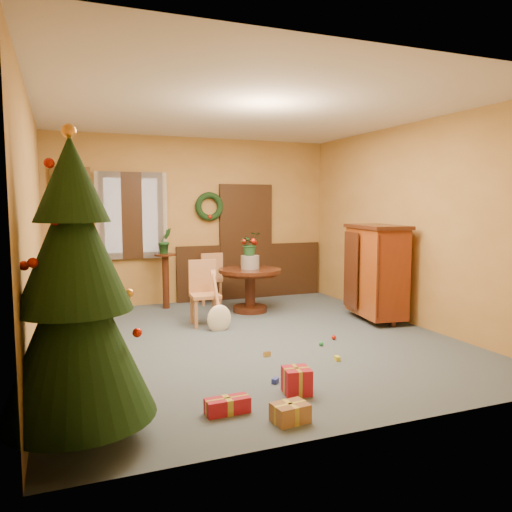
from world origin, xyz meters
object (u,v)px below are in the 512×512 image
dining_table (250,282)px  sideboard (376,270)px  chair_near (204,290)px  christmas_tree (75,296)px  writing_desk (70,289)px

dining_table → sideboard: bearing=-38.6°
dining_table → chair_near: size_ratio=1.09×
christmas_tree → writing_desk: bearing=89.7°
christmas_tree → sideboard: (4.30, 2.47, -0.32)m
dining_table → chair_near: 1.07m
christmas_tree → sideboard: 4.97m
dining_table → writing_desk: 2.73m
christmas_tree → sideboard: size_ratio=1.60×
chair_near → christmas_tree: size_ratio=0.41×
writing_desk → christmas_tree: bearing=-90.3°
dining_table → christmas_tree: 4.66m
dining_table → writing_desk: bearing=-179.7°
writing_desk → dining_table: bearing=0.3°
chair_near → christmas_tree: (-1.83, -3.16, 0.59)m
dining_table → christmas_tree: size_ratio=0.44×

